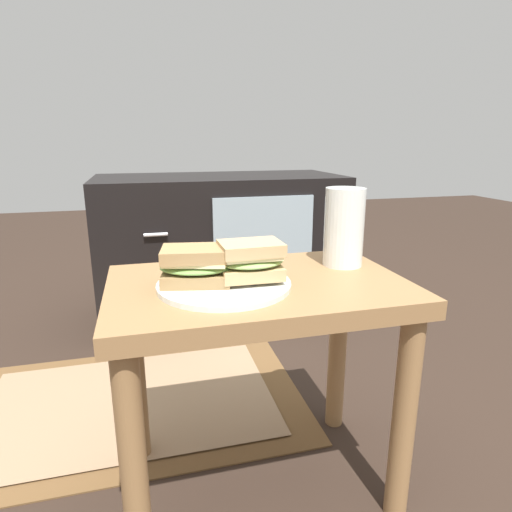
# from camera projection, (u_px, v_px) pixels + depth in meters

# --- Properties ---
(ground_plane) EXTENTS (8.00, 8.00, 0.00)m
(ground_plane) POSITION_uv_depth(u_px,v_px,m) (258.00, 481.00, 0.94)
(ground_plane) COLOR #2D2119
(side_table) EXTENTS (0.56, 0.36, 0.46)m
(side_table) POSITION_uv_depth(u_px,v_px,m) (258.00, 325.00, 0.84)
(side_table) COLOR olive
(side_table) RESTS_ON ground
(tv_cabinet) EXTENTS (0.96, 0.46, 0.58)m
(tv_cabinet) POSITION_uv_depth(u_px,v_px,m) (221.00, 247.00, 1.77)
(tv_cabinet) COLOR black
(tv_cabinet) RESTS_ON ground
(area_rug) EXTENTS (0.95, 0.61, 0.01)m
(area_rug) POSITION_uv_depth(u_px,v_px,m) (131.00, 402.00, 1.21)
(area_rug) COLOR brown
(area_rug) RESTS_ON ground
(plate) EXTENTS (0.24, 0.24, 0.01)m
(plate) POSITION_uv_depth(u_px,v_px,m) (224.00, 285.00, 0.78)
(plate) COLOR silver
(plate) RESTS_ON side_table
(sandwich_front) EXTENTS (0.14, 0.11, 0.07)m
(sandwich_front) POSITION_uv_depth(u_px,v_px,m) (196.00, 266.00, 0.77)
(sandwich_front) COLOR #9E7A4C
(sandwich_front) RESTS_ON plate
(sandwich_back) EXTENTS (0.12, 0.09, 0.07)m
(sandwich_back) POSITION_uv_depth(u_px,v_px,m) (251.00, 260.00, 0.78)
(sandwich_back) COLOR tan
(sandwich_back) RESTS_ON plate
(beer_glass) EXTENTS (0.08, 0.08, 0.16)m
(beer_glass) POSITION_uv_depth(u_px,v_px,m) (344.00, 229.00, 0.90)
(beer_glass) COLOR silver
(beer_glass) RESTS_ON side_table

